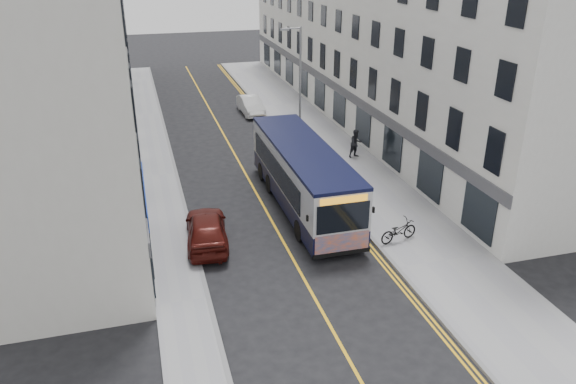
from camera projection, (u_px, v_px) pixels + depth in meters
ground at (298, 269)px, 23.76m from camera, size 140.00×140.00×0.00m
pavement_east at (338, 158)px, 35.82m from camera, size 4.50×64.00×0.12m
pavement_west at (159, 176)px, 33.06m from camera, size 2.00×64.00×0.12m
kerb_east at (305, 161)px, 35.27m from camera, size 0.18×64.00×0.13m
kerb_west at (176, 174)px, 33.30m from camera, size 0.18×64.00×0.13m
road_centre_line at (242, 168)px, 34.31m from camera, size 0.12×64.00×0.01m
road_dbl_yellow_inner at (298, 163)px, 35.18m from camera, size 0.10×64.00×0.01m
road_dbl_yellow_outer at (301, 162)px, 35.23m from camera, size 0.10×64.00×0.01m
terrace_east at (365, 31)px, 42.41m from camera, size 6.00×46.00×13.00m
terrace_west at (80, 43)px, 37.37m from camera, size 6.00×46.00×13.00m
streetlamp at (299, 86)px, 35.31m from camera, size 1.32×0.18×8.00m
city_bus at (303, 175)px, 28.56m from camera, size 2.67×11.46×3.33m
bicycle at (399, 231)px, 25.52m from camera, size 2.06×1.12×1.03m
pedestrian_near at (313, 146)px, 35.18m from camera, size 0.69×0.55×1.67m
pedestrian_far at (356, 143)px, 35.42m from camera, size 1.02×0.88×1.81m
car_white at (251, 105)px, 44.95m from camera, size 1.59×4.29×1.40m
car_maroon at (207, 229)px, 25.40m from camera, size 2.26×4.70×1.55m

